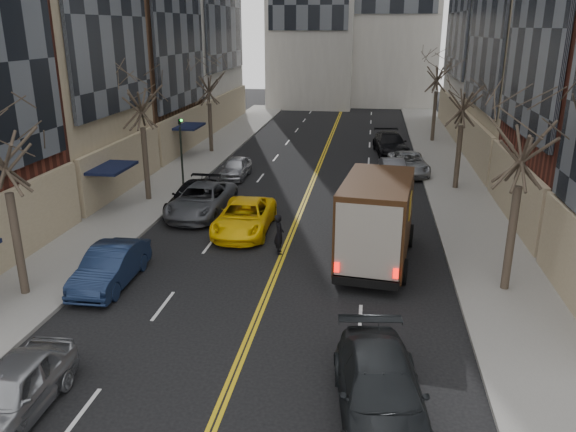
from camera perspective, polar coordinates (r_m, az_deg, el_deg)
name	(u,v)px	position (r m, az deg, el deg)	size (l,w,h in m)	color
sidewalk_left	(185,170)	(39.35, -10.44, 4.60)	(4.00, 66.00, 0.15)	slate
sidewalk_right	(454,180)	(37.69, 16.51, 3.51)	(4.00, 66.00, 0.15)	slate
tree_lf_mid	(139,83)	(31.74, -14.88, 12.93)	(3.20, 3.20, 8.91)	#382D23
tree_lf_far	(208,74)	(44.00, -8.12, 14.06)	(3.20, 3.20, 8.12)	#382D23
tree_rt_near	(527,120)	(20.98, 23.12, 8.96)	(3.20, 3.20, 8.71)	#382D23
tree_rt_mid	(465,87)	(34.65, 17.55, 12.41)	(3.20, 3.20, 8.32)	#382D23
tree_rt_far	(439,61)	(49.44, 15.06, 14.96)	(3.20, 3.20, 9.11)	#382D23
traffic_signal	(181,146)	(33.63, -10.81, 6.98)	(0.29, 0.26, 4.70)	black
ups_truck	(377,220)	(23.41, 9.06, -0.41)	(3.39, 7.10, 3.76)	black
observer_sedan	(381,392)	(14.93, 9.39, -17.20)	(2.84, 5.60, 1.56)	black
taxi	(244,217)	(27.12, -4.46, -0.11)	(2.47, 5.37, 1.49)	yellow
pedestrian	(279,234)	(24.40, -0.91, -1.86)	(0.65, 0.43, 1.79)	black
parked_lf_a	(11,392)	(16.37, -26.30, -15.72)	(1.76, 4.38, 1.49)	#95979C
parked_lf_b	(110,266)	(22.62, -17.60, -4.91)	(1.58, 4.54, 1.50)	#121E3A
parked_lf_c	(202,200)	(29.89, -8.77, 1.60)	(2.60, 5.64, 1.57)	#4C4E54
parked_lf_d	(193,197)	(30.74, -9.59, 1.93)	(2.03, 5.00, 1.45)	black
parked_lf_e	(236,168)	(37.05, -5.32, 4.91)	(1.59, 3.95, 1.34)	#AFB2B7
parked_rt_a	(393,170)	(36.88, 10.64, 4.60)	(1.43, 4.09, 1.35)	#4F5057
parked_rt_b	(408,163)	(38.76, 12.14, 5.24)	(2.35, 5.10, 1.42)	#9B9EA2
parked_rt_c	(390,144)	(44.63, 10.36, 7.24)	(2.28, 5.62, 1.63)	black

